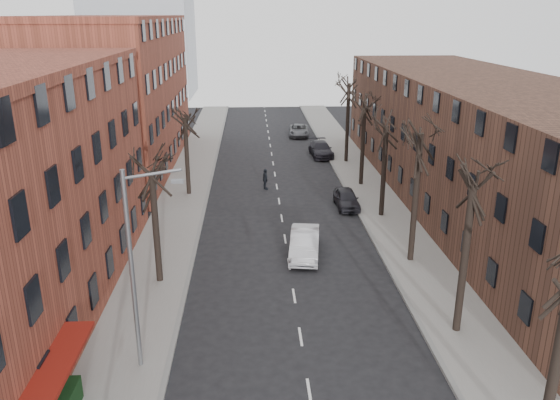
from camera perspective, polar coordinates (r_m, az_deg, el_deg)
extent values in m
cube|color=gray|center=(48.20, -9.83, 0.97)|extent=(4.00, 90.00, 0.15)
cube|color=gray|center=(48.92, 9.12, 1.28)|extent=(4.00, 90.00, 0.15)
cube|color=brown|center=(56.80, -17.38, 10.29)|extent=(12.00, 28.00, 14.00)
cube|color=#533327|center=(45.49, 20.70, 5.38)|extent=(12.00, 50.00, 10.00)
cylinder|color=slate|center=(23.49, -15.18, -7.54)|extent=(0.20, 0.20, 9.00)
cylinder|color=slate|center=(21.74, -13.31, 2.64)|extent=(2.39, 0.12, 0.46)
cube|color=slate|center=(21.67, -10.65, 1.95)|extent=(0.50, 0.22, 0.14)
imported|color=silver|center=(34.86, 2.59, -4.52)|extent=(2.44, 5.32, 1.69)
imported|color=black|center=(43.74, 6.97, 0.15)|extent=(1.76, 4.30, 1.46)
imported|color=black|center=(59.42, 4.30, 5.32)|extent=(2.44, 5.45, 1.55)
imported|color=#5B5D62|center=(69.38, 1.98, 7.28)|extent=(2.70, 5.24, 1.41)
imported|color=black|center=(47.82, -1.55, 2.18)|extent=(0.74, 1.17, 1.86)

